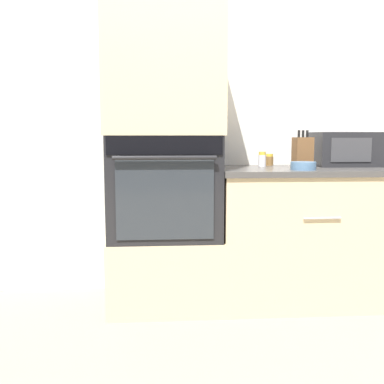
# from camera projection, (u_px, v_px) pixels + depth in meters

# --- Properties ---
(ground_plane) EXTENTS (12.00, 12.00, 0.00)m
(ground_plane) POSITION_uv_depth(u_px,v_px,m) (225.00, 320.00, 2.63)
(ground_plane) COLOR gray
(wall_back) EXTENTS (8.00, 0.05, 2.50)m
(wall_back) POSITION_uv_depth(u_px,v_px,m) (214.00, 110.00, 3.10)
(wall_back) COLOR silver
(wall_back) RESTS_ON ground_plane
(oven_cabinet_base) EXTENTS (0.70, 0.60, 0.45)m
(oven_cabinet_base) POSITION_uv_depth(u_px,v_px,m) (165.00, 269.00, 2.88)
(oven_cabinet_base) COLOR beige
(oven_cabinet_base) RESTS_ON ground_plane
(wall_oven) EXTENTS (0.67, 0.64, 0.63)m
(wall_oven) POSITION_uv_depth(u_px,v_px,m) (164.00, 186.00, 2.81)
(wall_oven) COLOR black
(wall_oven) RESTS_ON oven_cabinet_base
(oven_cabinet_upper) EXTENTS (0.70, 0.60, 0.73)m
(oven_cabinet_upper) POSITION_uv_depth(u_px,v_px,m) (164.00, 75.00, 2.72)
(oven_cabinet_upper) COLOR beige
(oven_cabinet_upper) RESTS_ON wall_oven
(counter_unit) EXTENTS (1.13, 0.63, 0.87)m
(counter_unit) POSITION_uv_depth(u_px,v_px,m) (304.00, 234.00, 2.91)
(counter_unit) COLOR beige
(counter_unit) RESTS_ON ground_plane
(microwave) EXTENTS (0.43, 0.30, 0.23)m
(microwave) POSITION_uv_depth(u_px,v_px,m) (346.00, 149.00, 3.01)
(microwave) COLOR #232326
(microwave) RESTS_ON counter_unit
(knife_block) EXTENTS (0.11, 0.13, 0.24)m
(knife_block) POSITION_uv_depth(u_px,v_px,m) (302.00, 152.00, 2.91)
(knife_block) COLOR brown
(knife_block) RESTS_ON counter_unit
(bowl) EXTENTS (0.15, 0.15, 0.05)m
(bowl) POSITION_uv_depth(u_px,v_px,m) (303.00, 166.00, 2.68)
(bowl) COLOR #517599
(bowl) RESTS_ON counter_unit
(condiment_jar_near) EXTENTS (0.05, 0.05, 0.10)m
(condiment_jar_near) POSITION_uv_depth(u_px,v_px,m) (262.00, 159.00, 2.98)
(condiment_jar_near) COLOR silver
(condiment_jar_near) RESTS_ON counter_unit
(condiment_jar_mid) EXTENTS (0.05, 0.05, 0.08)m
(condiment_jar_mid) POSITION_uv_depth(u_px,v_px,m) (269.00, 160.00, 3.08)
(condiment_jar_mid) COLOR brown
(condiment_jar_mid) RESTS_ON counter_unit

